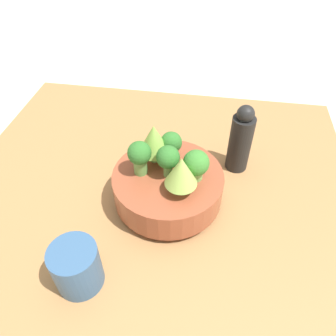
% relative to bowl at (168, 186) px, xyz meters
% --- Properties ---
extents(ground_plane, '(6.00, 6.00, 0.00)m').
position_rel_bowl_xyz_m(ground_plane, '(-0.04, 0.02, -0.08)').
color(ground_plane, beige).
extents(table, '(0.91, 0.86, 0.04)m').
position_rel_bowl_xyz_m(table, '(-0.04, 0.02, -0.06)').
color(table, '#9E7042').
rests_on(table, ground_plane).
extents(bowl, '(0.23, 0.23, 0.08)m').
position_rel_bowl_xyz_m(bowl, '(0.00, 0.00, 0.00)').
color(bowl, brown).
rests_on(bowl, table).
extents(romanesco_piece_near, '(0.06, 0.06, 0.09)m').
position_rel_bowl_xyz_m(romanesco_piece_near, '(0.03, -0.04, 0.09)').
color(romanesco_piece_near, '#7AB256').
rests_on(romanesco_piece_near, bowl).
extents(broccoli_floret_back, '(0.05, 0.05, 0.06)m').
position_rel_bowl_xyz_m(broccoli_floret_back, '(-0.00, 0.06, 0.07)').
color(broccoli_floret_back, '#6BA34C').
rests_on(broccoli_floret_back, bowl).
extents(broccoli_floret_center, '(0.05, 0.05, 0.07)m').
position_rel_bowl_xyz_m(broccoli_floret_center, '(0.00, 0.00, 0.08)').
color(broccoli_floret_center, '#609347').
rests_on(broccoli_floret_center, bowl).
extents(broccoli_floret_right, '(0.05, 0.05, 0.07)m').
position_rel_bowl_xyz_m(broccoli_floret_right, '(0.06, 0.00, 0.07)').
color(broccoli_floret_right, '#7AB256').
rests_on(broccoli_floret_right, bowl).
extents(broccoli_floret_left, '(0.05, 0.05, 0.08)m').
position_rel_bowl_xyz_m(broccoli_floret_left, '(-0.06, -0.00, 0.08)').
color(broccoli_floret_left, '#609347').
rests_on(broccoli_floret_left, bowl).
extents(romanesco_piece_far, '(0.07, 0.07, 0.09)m').
position_rel_bowl_xyz_m(romanesco_piece_far, '(-0.04, 0.04, 0.09)').
color(romanesco_piece_far, '#6BA34C').
rests_on(romanesco_piece_far, bowl).
extents(cup, '(0.08, 0.08, 0.09)m').
position_rel_bowl_xyz_m(cup, '(-0.13, -0.21, 0.00)').
color(cup, '#33567F').
rests_on(cup, table).
extents(pepper_mill, '(0.05, 0.05, 0.17)m').
position_rel_bowl_xyz_m(pepper_mill, '(0.15, 0.13, 0.04)').
color(pepper_mill, black).
rests_on(pepper_mill, table).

